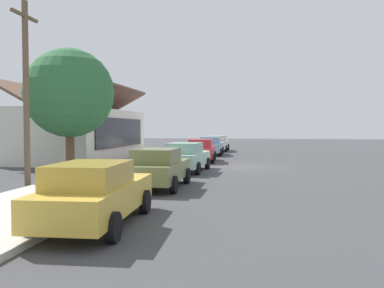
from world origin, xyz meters
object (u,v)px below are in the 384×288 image
Objects in this scene: car_ivory at (218,143)px; utility_pole_wooden at (26,90)px; shade_tree at (69,93)px; fire_hydrant_red at (195,149)px; car_mustard at (95,193)px; car_olive at (159,168)px; car_seafoam at (186,157)px; car_cherry at (201,150)px; car_skyblue at (211,146)px.

utility_pole_wooden is at bearing 168.13° from car_ivory.
car_ivory is at bearing -12.23° from utility_pole_wooden.
utility_pole_wooden is at bearing -175.86° from shade_tree.
car_mustard is at bearing -176.99° from fire_hydrant_red.
car_seafoam is (5.94, -0.10, 0.00)m from car_olive.
car_seafoam is 6.27m from car_cherry.
car_cherry is 12.51m from car_ivory.
utility_pole_wooden is (-4.48, -0.32, -0.25)m from shade_tree.
utility_pole_wooden reaches higher than shade_tree.
car_olive is (6.22, -0.06, -0.00)m from car_mustard.
car_skyblue is (13.02, 0.09, -0.00)m from car_seafoam.
utility_pole_wooden reaches higher than car_olive.
car_skyblue is (25.18, -0.07, 0.00)m from car_mustard.
car_ivory is (12.51, -0.02, 0.00)m from car_cherry.
car_mustard is 18.43m from car_cherry.
shade_tree is at bearing 163.75° from fire_hydrant_red.
car_olive is 24.72m from car_ivory.
car_skyblue is (18.96, -0.00, 0.00)m from car_olive.
fire_hydrant_red is (6.61, 1.44, -0.32)m from car_cherry.
car_seafoam is at bearing -3.21° from car_mustard.
car_cherry is at bearing -167.69° from fire_hydrant_red.
car_cherry is 0.69× the size of shade_tree.
car_skyblue is (6.75, 0.06, 0.00)m from car_cherry.
fire_hydrant_red is (-0.13, 1.38, -0.32)m from car_skyblue.
car_ivory is (5.76, -0.08, 0.00)m from car_skyblue.
shade_tree is 9.14× the size of fire_hydrant_red.
fire_hydrant_red is (19.31, -4.00, -3.43)m from utility_pole_wooden.
fire_hydrant_red is at bearing 166.42° from car_ivory.
shade_tree is at bearing 26.45° from car_mustard.
car_mustard is at bearing -179.91° from car_ivory.
car_cherry is at bearing 179.40° from car_skyblue.
fire_hydrant_red is at bearing 4.88° from car_olive.
car_cherry is at bearing -23.21° from utility_pole_wooden.
car_ivory reaches higher than fire_hydrant_red.
car_cherry is (6.27, 0.03, -0.00)m from car_seafoam.
car_olive is 0.95× the size of car_skyblue.
car_olive reaches higher than fire_hydrant_red.
car_ivory is at bearing 0.49° from car_olive.
car_seafoam is 1.04× the size of car_skyblue.
car_mustard reaches higher than fire_hydrant_red.
shade_tree is at bearing 164.76° from car_ivory.
car_ivory is at bearing -15.60° from shade_tree.
car_olive is at bearing -179.84° from car_ivory.
utility_pole_wooden is at bearing 40.36° from car_mustard.
utility_pole_wooden is at bearing 95.86° from car_olive.
shade_tree reaches higher than car_ivory.
shade_tree is at bearing 55.71° from car_olive.
car_olive is at bearing -124.98° from shade_tree.
car_olive is at bearing 176.46° from car_cherry.
car_mustard and car_ivory have the same top height.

